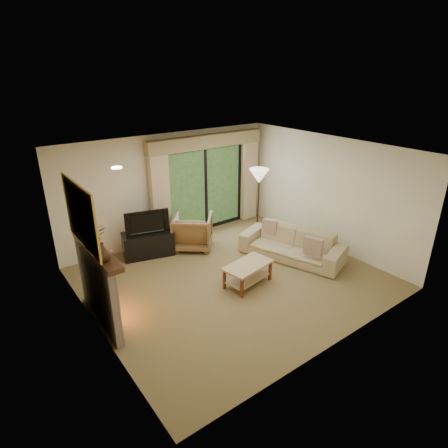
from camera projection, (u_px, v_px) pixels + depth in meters
floor at (233, 278)px, 7.64m from camera, size 5.50×5.50×0.00m
ceiling at (234, 151)px, 6.63m from camera, size 5.50×5.50×0.00m
wall_back at (170, 188)px, 8.98m from camera, size 5.00×0.00×5.00m
wall_front at (342, 273)px, 5.28m from camera, size 5.00×0.00×5.00m
wall_left at (89, 260)px, 5.62m from camera, size 0.00×5.00×5.00m
wall_right at (327, 193)px, 8.64m from camera, size 0.00×5.00×5.00m
fireplace at (98, 287)px, 6.08m from camera, size 0.24×1.70×1.37m
mirror at (81, 216)px, 5.54m from camera, size 0.07×1.45×1.02m
sliding_door at (206, 189)px, 9.57m from camera, size 2.26×0.10×2.16m
curtain_left at (160, 196)px, 8.71m from camera, size 0.45×0.18×2.35m
curtain_right at (249, 177)px, 10.19m from camera, size 0.45×0.18×2.35m
cornice at (207, 141)px, 9.03m from camera, size 3.20×0.24×0.32m
media_console at (148, 244)px, 8.47m from camera, size 1.21×0.77×0.56m
tv at (146, 221)px, 8.25m from camera, size 0.97×0.37×0.56m
armchair at (193, 231)px, 8.80m from camera, size 1.25×1.25×0.82m
sofa at (292, 244)px, 8.33m from camera, size 1.61×2.44×0.66m
pillow_near at (313, 247)px, 7.72m from camera, size 0.23×0.41×0.39m
pillow_far at (270, 227)px, 8.69m from camera, size 0.20×0.36×0.35m
coffee_table at (248, 274)px, 7.35m from camera, size 1.07×0.72×0.45m
floor_lamp at (258, 204)px, 9.12m from camera, size 0.49×0.49×1.77m
vase at (103, 252)px, 5.41m from camera, size 0.28×0.28×0.28m
branches at (93, 237)px, 5.69m from camera, size 0.45×0.40×0.45m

